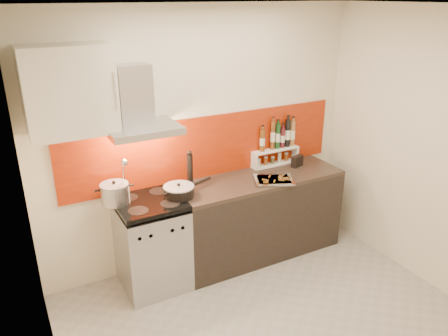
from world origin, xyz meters
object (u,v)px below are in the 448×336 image
range_stove (152,245)px  saute_pan (179,191)px  counter (258,216)px  pepper_mill (190,169)px  baking_tray (274,180)px  stock_pot (115,193)px

range_stove → saute_pan: bearing=-7.0°
counter → pepper_mill: bearing=169.9°
counter → baking_tray: bearing=-66.1°
pepper_mill → baking_tray: 0.86m
counter → pepper_mill: 0.97m
stock_pot → baking_tray: stock_pot is taller
stock_pot → baking_tray: size_ratio=0.54×
baking_tray → saute_pan: bearing=173.1°
range_stove → pepper_mill: pepper_mill is taller
counter → stock_pot: bearing=176.3°
counter → saute_pan: saute_pan is taller
baking_tray → range_stove: bearing=173.1°
range_stove → pepper_mill: bearing=15.8°
stock_pot → counter: bearing=-3.7°
saute_pan → pepper_mill: bearing=42.2°
range_stove → counter: bearing=0.2°
range_stove → counter: 1.20m
baking_tray → counter: bearing=113.9°
range_stove → pepper_mill: (0.47, 0.13, 0.64)m
saute_pan → baking_tray: saute_pan is taller
range_stove → stock_pot: (-0.28, 0.10, 0.56)m
counter → saute_pan: 1.05m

